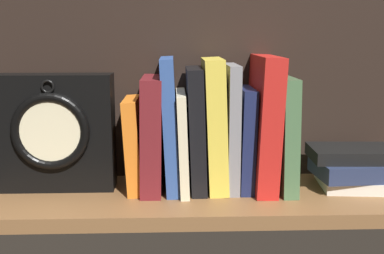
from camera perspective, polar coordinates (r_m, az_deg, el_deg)
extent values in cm
cube|color=brown|center=(90.71, 1.54, -8.48)|extent=(84.04, 24.67, 2.50)
cube|color=black|center=(97.82, 1.16, 4.72)|extent=(84.04, 1.20, 36.57)
cube|color=orange|center=(90.94, -6.89, -2.02)|extent=(3.43, 12.19, 17.35)
cube|color=maroon|center=(90.29, -4.73, -0.79)|extent=(4.11, 14.67, 21.24)
cube|color=#2D4C8E|center=(89.86, -2.61, 0.31)|extent=(3.49, 13.90, 24.77)
cube|color=beige|center=(90.51, -1.13, -1.64)|extent=(2.28, 15.87, 18.43)
cube|color=black|center=(90.12, 0.48, -0.24)|extent=(3.65, 13.31, 22.93)
cube|color=gold|center=(90.19, 2.69, 0.30)|extent=(4.56, 13.02, 24.65)
cube|color=gray|center=(90.61, 4.67, -0.02)|extent=(2.22, 12.41, 23.44)
cube|color=#192147|center=(91.39, 6.28, -1.35)|extent=(2.85, 12.34, 19.14)
cube|color=red|center=(91.39, 8.50, 0.48)|extent=(4.76, 16.34, 25.11)
cube|color=#476B44|center=(92.49, 10.68, -0.66)|extent=(3.18, 16.11, 21.26)
cube|color=black|center=(93.40, -15.89, -0.61)|extent=(21.74, 6.19, 21.74)
torus|color=black|center=(89.91, -16.43, -0.52)|extent=(14.19, 1.74, 14.19)
cylinder|color=beige|center=(89.91, -16.43, -0.52)|extent=(11.45, 0.60, 11.45)
cube|color=black|center=(89.86, -16.94, -1.32)|extent=(1.78, 0.30, 2.51)
cube|color=black|center=(90.17, -17.61, -1.38)|extent=(3.87, 0.30, 2.77)
torus|color=black|center=(89.10, -16.65, 4.64)|extent=(2.44, 0.44, 2.44)
cube|color=beige|center=(98.67, 19.03, -6.05)|extent=(15.35, 13.50, 2.16)
cube|color=#232D4C|center=(97.12, 18.71, -4.66)|extent=(15.31, 12.29, 3.18)
cube|color=black|center=(96.96, 18.74, -2.99)|extent=(17.24, 10.97, 2.36)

